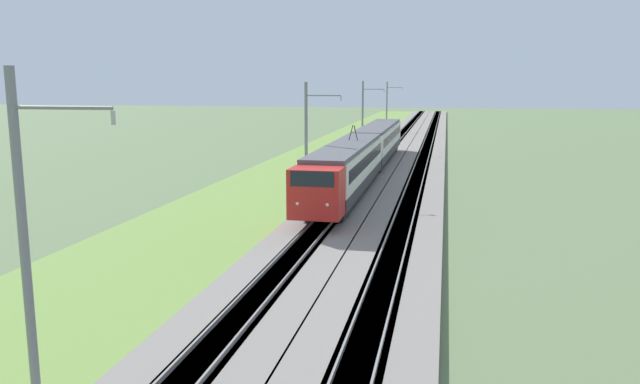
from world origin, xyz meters
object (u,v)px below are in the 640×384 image
object	(u,v)px
catenary_mast_far	(363,116)
catenary_mast_distant	(387,107)
passenger_train	(365,151)
catenary_mast_near	(26,245)
catenary_mast_mid	(307,139)

from	to	relation	value
catenary_mast_far	catenary_mast_distant	xyz separation A→B (m)	(29.33, -0.00, -0.02)
passenger_train	catenary_mast_far	xyz separation A→B (m)	(19.46, 2.77, 1.89)
catenary_mast_far	catenary_mast_distant	distance (m)	29.33
catenary_mast_far	catenary_mast_distant	world-z (taller)	catenary_mast_far
passenger_train	catenary_mast_near	world-z (taller)	catenary_mast_near
catenary_mast_mid	catenary_mast_far	size ratio (longest dim) A/B	0.98
catenary_mast_near	passenger_train	bearing A→B (deg)	-4.05
catenary_mast_near	catenary_mast_mid	world-z (taller)	catenary_mast_near
catenary_mast_mid	catenary_mast_distant	size ratio (longest dim) A/B	0.99
passenger_train	catenary_mast_near	xyz separation A→B (m)	(-39.20, 2.78, 1.99)
catenary_mast_distant	catenary_mast_far	bearing A→B (deg)	180.00
passenger_train	catenary_mast_far	bearing A→B (deg)	-171.89
catenary_mast_mid	catenary_mast_distant	xyz separation A→B (m)	(58.66, 0.00, 0.05)
catenary_mast_mid	catenary_mast_far	world-z (taller)	catenary_mast_far
passenger_train	catenary_mast_mid	bearing A→B (deg)	-15.69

